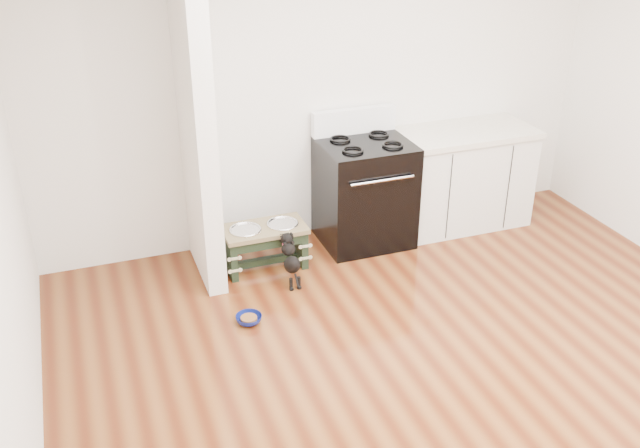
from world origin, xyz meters
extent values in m
plane|color=#4D1F0D|center=(0.00, 0.00, 0.00)|extent=(5.00, 5.00, 0.00)
plane|color=silver|center=(0.00, 2.50, 1.35)|extent=(5.00, 0.00, 5.00)
cube|color=silver|center=(-1.18, 2.10, 1.35)|extent=(0.15, 0.80, 2.70)
cube|color=black|center=(0.25, 2.15, 0.46)|extent=(0.76, 0.65, 0.92)
cube|color=black|center=(0.25, 1.84, 0.40)|extent=(0.58, 0.02, 0.50)
cylinder|color=silver|center=(0.25, 1.80, 0.72)|extent=(0.56, 0.02, 0.02)
cube|color=white|center=(0.25, 2.43, 1.03)|extent=(0.76, 0.08, 0.22)
torus|color=black|center=(0.07, 2.01, 0.93)|extent=(0.18, 0.18, 0.02)
torus|color=black|center=(0.43, 2.01, 0.93)|extent=(0.18, 0.18, 0.02)
torus|color=black|center=(0.07, 2.29, 0.93)|extent=(0.18, 0.18, 0.02)
torus|color=black|center=(0.43, 2.29, 0.93)|extent=(0.18, 0.18, 0.02)
cube|color=silver|center=(1.23, 2.18, 0.43)|extent=(1.20, 0.60, 0.86)
cube|color=#BFB4A3|center=(1.23, 2.18, 0.89)|extent=(1.24, 0.64, 0.05)
cube|color=black|center=(1.23, 1.92, 0.05)|extent=(1.20, 0.06, 0.10)
cube|color=black|center=(-1.01, 2.00, 0.17)|extent=(0.06, 0.33, 0.34)
cube|color=black|center=(-0.41, 2.00, 0.17)|extent=(0.06, 0.33, 0.34)
cube|color=black|center=(-0.71, 1.85, 0.29)|extent=(0.54, 0.03, 0.08)
cube|color=black|center=(-0.71, 2.00, 0.06)|extent=(0.54, 0.06, 0.06)
cube|color=brown|center=(-0.71, 2.00, 0.35)|extent=(0.68, 0.36, 0.04)
cylinder|color=silver|center=(-0.87, 2.00, 0.36)|extent=(0.23, 0.23, 0.04)
cylinder|color=silver|center=(-0.55, 2.00, 0.36)|extent=(0.23, 0.23, 0.04)
torus|color=silver|center=(-0.87, 2.00, 0.38)|extent=(0.26, 0.26, 0.02)
torus|color=silver|center=(-0.55, 2.00, 0.38)|extent=(0.26, 0.26, 0.02)
cylinder|color=black|center=(-0.62, 1.58, 0.05)|extent=(0.03, 0.03, 0.10)
cylinder|color=black|center=(-0.55, 1.58, 0.05)|extent=(0.03, 0.03, 0.10)
sphere|color=black|center=(-0.62, 1.57, 0.01)|extent=(0.04, 0.04, 0.04)
sphere|color=black|center=(-0.55, 1.57, 0.01)|extent=(0.04, 0.04, 0.04)
ellipsoid|color=black|center=(-0.59, 1.64, 0.19)|extent=(0.12, 0.28, 0.24)
sphere|color=black|center=(-0.59, 1.73, 0.28)|extent=(0.11, 0.11, 0.11)
sphere|color=black|center=(-0.59, 1.76, 0.36)|extent=(0.10, 0.10, 0.10)
sphere|color=black|center=(-0.62, 1.83, 0.36)|extent=(0.03, 0.03, 0.03)
sphere|color=black|center=(-0.56, 1.83, 0.36)|extent=(0.03, 0.03, 0.03)
cylinder|color=black|center=(-0.59, 1.53, 0.11)|extent=(0.02, 0.08, 0.09)
torus|color=#CD3C5A|center=(-0.59, 1.75, 0.32)|extent=(0.09, 0.06, 0.08)
imported|color=navy|center=(-1.05, 1.25, 0.03)|extent=(0.20, 0.20, 0.06)
cylinder|color=#513017|center=(-1.05, 1.25, 0.03)|extent=(0.12, 0.12, 0.02)
camera|label=1|loc=(-2.06, -3.01, 3.03)|focal=40.00mm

